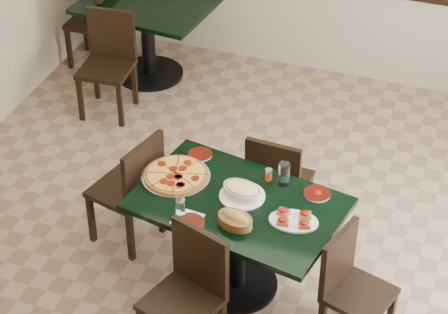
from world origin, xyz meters
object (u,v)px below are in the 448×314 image
(back_chair_left, at_px, (100,16))
(lasagna_casserole, at_px, (242,191))
(chair_right, at_px, (350,283))
(bruschetta_platter, at_px, (294,219))
(back_table, at_px, (147,25))
(chair_far, at_px, (277,180))
(chair_near, at_px, (190,287))
(back_chair_near, at_px, (109,57))
(pepperoni_pizza, at_px, (176,175))
(main_table, at_px, (238,223))
(bread_basket, at_px, (235,219))
(chair_left, at_px, (133,186))

(back_chair_left, relative_size, lasagna_casserole, 2.97)
(chair_right, xyz_separation_m, bruschetta_platter, (-0.41, 0.10, 0.32))
(back_table, distance_m, back_chair_left, 0.51)
(chair_far, xyz_separation_m, back_chair_left, (-2.29, 1.79, 0.02))
(chair_near, distance_m, back_chair_near, 2.89)
(pepperoni_pizza, xyz_separation_m, bruschetta_platter, (0.86, -0.17, 0.01))
(chair_right, distance_m, bruschetta_platter, 0.53)
(main_table, height_order, bruschetta_platter, bruschetta_platter)
(pepperoni_pizza, bearing_deg, bruschetta_platter, -11.25)
(chair_right, height_order, pepperoni_pizza, chair_right)
(main_table, height_order, chair_near, chair_near)
(chair_far, bearing_deg, main_table, 86.43)
(chair_near, distance_m, chair_right, 1.00)
(pepperoni_pizza, bearing_deg, bread_basket, -30.84)
(lasagna_casserole, bearing_deg, chair_left, -174.66)
(chair_left, bearing_deg, chair_right, 91.27)
(chair_far, xyz_separation_m, chair_right, (0.72, -0.80, -0.03))
(back_chair_near, relative_size, bruschetta_platter, 2.73)
(main_table, height_order, lasagna_casserole, lasagna_casserole)
(back_chair_near, height_order, bread_basket, back_chair_near)
(chair_far, relative_size, pepperoni_pizza, 1.88)
(main_table, relative_size, chair_left, 1.59)
(chair_far, bearing_deg, chair_right, 135.51)
(chair_near, relative_size, chair_right, 1.09)
(back_table, bearing_deg, back_chair_left, 179.56)
(back_chair_left, bearing_deg, back_chair_near, 30.66)
(chair_near, height_order, back_chair_left, back_chair_left)
(pepperoni_pizza, bearing_deg, chair_left, 165.84)
(back_chair_near, bearing_deg, back_table, 76.99)
(chair_far, xyz_separation_m, lasagna_casserole, (-0.07, -0.57, 0.31))
(chair_left, height_order, lasagna_casserole, chair_left)
(chair_far, distance_m, bruschetta_platter, 0.82)
(back_chair_left, height_order, bruschetta_platter, back_chair_left)
(chair_near, bearing_deg, bruschetta_platter, 64.52)
(chair_left, relative_size, bread_basket, 3.31)
(back_chair_near, relative_size, pepperoni_pizza, 1.98)
(chair_far, relative_size, lasagna_casserole, 2.84)
(chair_far, relative_size, chair_left, 0.96)
(pepperoni_pizza, bearing_deg, back_table, 118.57)
(chair_far, bearing_deg, bruschetta_platter, 117.55)
(lasagna_casserole, distance_m, bruschetta_platter, 0.40)
(main_table, xyz_separation_m, chair_far, (0.08, 0.63, -0.09))
(chair_near, relative_size, bruschetta_platter, 2.67)
(back_chair_left, xyz_separation_m, bread_basket, (2.27, -2.63, 0.28))
(back_chair_left, bearing_deg, chair_left, 30.18)
(bruschetta_platter, bearing_deg, pepperoni_pizza, 162.70)
(chair_near, height_order, bruschetta_platter, chair_near)
(chair_far, distance_m, back_chair_left, 2.91)
(back_chair_left, xyz_separation_m, lasagna_casserole, (2.22, -2.36, 0.29))
(back_table, xyz_separation_m, bread_basket, (1.76, -2.58, 0.27))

